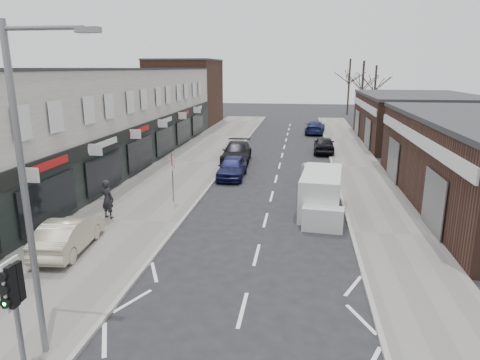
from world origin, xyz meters
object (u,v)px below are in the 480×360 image
at_px(pedestrian, 107,199).
at_px(parked_car_right_c, 315,127).
at_px(warning_sign, 173,163).
at_px(white_van, 321,194).
at_px(parked_car_right_a, 314,173).
at_px(sedan_on_pavement, 68,234).
at_px(traffic_light, 13,295).
at_px(street_lamp, 30,181).
at_px(parked_car_right_b, 324,145).
at_px(parked_car_left_a, 232,167).
at_px(parked_car_left_b, 237,152).

relative_size(pedestrian, parked_car_right_c, 0.38).
distance_m(warning_sign, pedestrian, 4.04).
relative_size(white_van, parked_car_right_a, 1.36).
height_order(sedan_on_pavement, parked_car_right_c, sedan_on_pavement).
relative_size(traffic_light, street_lamp, 0.39).
bearing_deg(parked_car_right_a, pedestrian, 36.65).
bearing_deg(traffic_light, sedan_on_pavement, 112.59).
relative_size(traffic_light, sedan_on_pavement, 0.76).
relative_size(street_lamp, white_van, 1.46).
distance_m(traffic_light, parked_car_right_b, 30.58).
xyz_separation_m(parked_car_left_a, parked_car_left_b, (-0.45, 4.96, 0.04)).
bearing_deg(warning_sign, parked_car_right_a, 35.15).
xyz_separation_m(sedan_on_pavement, parked_car_right_b, (10.86, 22.38, -0.06)).
relative_size(white_van, parked_car_right_c, 1.11).
distance_m(street_lamp, parked_car_left_a, 19.18).
xyz_separation_m(sedan_on_pavement, parked_car_left_b, (3.96, 17.77, -0.03)).
distance_m(sedan_on_pavement, parked_car_right_b, 24.88).
xyz_separation_m(warning_sign, white_van, (7.81, -0.52, -1.22)).
distance_m(warning_sign, sedan_on_pavement, 7.38).
height_order(traffic_light, parked_car_right_b, traffic_light).
bearing_deg(parked_car_right_b, traffic_light, 76.33).
height_order(traffic_light, white_van, traffic_light).
xyz_separation_m(parked_car_left_a, parked_car_right_c, (5.94, 20.85, -0.00)).
distance_m(parked_car_right_a, parked_car_right_b, 10.18).
bearing_deg(parked_car_left_a, warning_sign, -111.43).
bearing_deg(white_van, parked_car_right_b, 92.58).
bearing_deg(parked_car_right_a, sedan_on_pavement, 47.59).
bearing_deg(parked_car_left_b, parked_car_right_b, 30.71).
relative_size(parked_car_left_b, parked_car_right_a, 1.30).
xyz_separation_m(pedestrian, parked_car_right_a, (9.93, 8.45, -0.40)).
distance_m(street_lamp, parked_car_right_a, 19.84).
distance_m(warning_sign, parked_car_right_b, 17.80).
bearing_deg(traffic_light, parked_car_right_a, 70.54).
bearing_deg(warning_sign, parked_car_right_c, 73.05).
xyz_separation_m(pedestrian, parked_car_right_c, (10.48, 29.86, -0.35)).
bearing_deg(parked_car_left_a, parked_car_right_b, 55.12).
xyz_separation_m(warning_sign, parked_car_left_b, (1.76, 10.87, -1.44)).
bearing_deg(sedan_on_pavement, pedestrian, -93.89).
distance_m(traffic_light, white_van, 15.29).
relative_size(white_van, parked_car_right_b, 1.28).
xyz_separation_m(street_lamp, warning_sign, (-0.63, 12.80, -2.42)).
relative_size(warning_sign, parked_car_left_b, 0.51).
relative_size(parked_car_right_a, parked_car_right_b, 0.94).
distance_m(traffic_light, parked_car_right_a, 20.62).
bearing_deg(parked_car_right_a, parked_car_right_b, -99.72).
bearing_deg(white_van, pedestrian, -160.13).
height_order(warning_sign, parked_car_left_b, warning_sign).
relative_size(pedestrian, parked_car_right_b, 0.44).
height_order(parked_car_left_a, parked_car_left_b, parked_car_left_b).
bearing_deg(warning_sign, traffic_light, -86.90).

